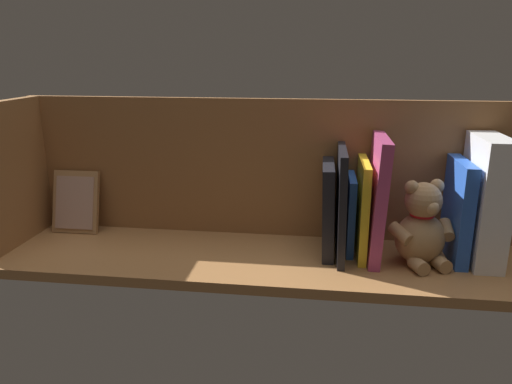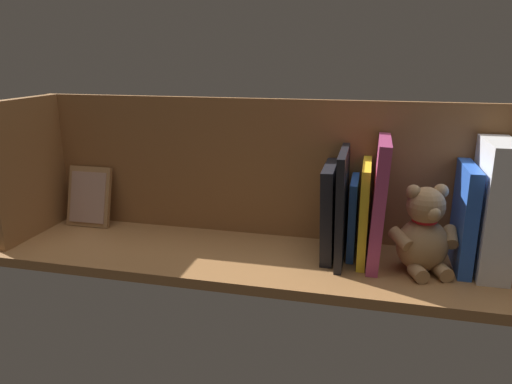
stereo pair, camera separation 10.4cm
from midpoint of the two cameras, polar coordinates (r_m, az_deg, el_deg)
The scene contains 12 objects.
ground_plane at distance 109.62cm, azimuth -2.75°, elevation -7.88°, with size 117.47×30.74×2.20cm, color #9E6B3D.
shelf_back_panel at distance 116.23cm, azimuth -1.70°, elevation 2.78°, with size 117.47×1.50×33.30cm, color #956136.
shelf_side_divider at distance 126.80cm, azimuth -29.00°, elevation 1.87°, with size 2.40×24.74×33.30cm, color #9E6B3D.
dictionary_thick_white at distance 110.29cm, azimuth 23.03°, elevation -0.94°, with size 6.06×16.82×27.05cm, color white.
book_0 at distance 110.36cm, azimuth 20.25°, elevation -2.08°, with size 2.70×15.76×21.75cm, color blue.
teddy_bear at distance 105.99cm, azimuth 16.30°, elevation -4.06°, with size 13.99×13.98×18.32cm.
book_1 at distance 105.99cm, azimuth 11.32°, elevation -0.73°, with size 2.43×18.12×26.59cm, color #B23F72.
book_2 at distance 107.46cm, azimuth 9.73°, elevation -1.93°, with size 1.75×16.39×21.17cm, color yellow.
book_3 at distance 109.75cm, azimuth 8.42°, elevation -2.57°, with size 1.57×12.70×17.23cm, color blue.
book_4 at distance 105.85cm, azimuth 7.27°, elevation -1.32°, with size 1.59×18.69×23.93cm, color black.
book_5 at distance 107.76cm, azimuth 5.77°, elevation -1.96°, with size 2.51×15.90×20.32cm, color black.
picture_frame_leaning at distance 130.73cm, azimuth -22.69°, elevation -1.12°, with size 11.68×5.40×15.37cm.
Camera 1 is at (-13.44, 99.44, 43.33)cm, focal length 33.87 mm.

